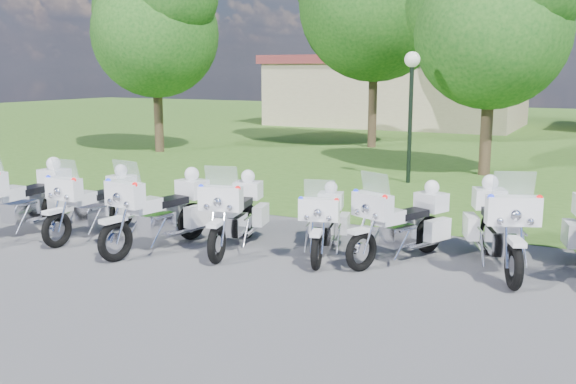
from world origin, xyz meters
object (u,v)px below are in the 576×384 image
at_px(motorcycle_6, 499,225).
at_px(lamp_post, 411,83).
at_px(motorcycle_2, 162,210).
at_px(motorcycle_5, 403,222).
at_px(motorcycle_1, 96,202).
at_px(motorcycle_4, 325,221).
at_px(motorcycle_3, 236,211).
at_px(motorcycle_0, 25,198).

xyz_separation_m(motorcycle_6, lamp_post, (-3.70, 7.26, 2.12)).
height_order(motorcycle_2, motorcycle_5, motorcycle_2).
distance_m(motorcycle_1, motorcycle_4, 4.61).
relative_size(motorcycle_5, lamp_post, 0.60).
bearing_deg(motorcycle_1, motorcycle_2, 176.28).
distance_m(motorcycle_4, motorcycle_5, 1.34).
height_order(motorcycle_2, motorcycle_6, motorcycle_6).
bearing_deg(motorcycle_4, motorcycle_3, -3.92).
bearing_deg(motorcycle_3, motorcycle_6, 178.48).
relative_size(motorcycle_1, motorcycle_6, 0.98).
xyz_separation_m(motorcycle_3, lamp_post, (0.75, 8.19, 2.16)).
relative_size(motorcycle_4, motorcycle_5, 0.95).
xyz_separation_m(motorcycle_1, motorcycle_5, (5.84, 1.15, -0.01)).
distance_m(motorcycle_4, motorcycle_6, 2.89).
bearing_deg(motorcycle_0, motorcycle_5, -169.59).
bearing_deg(motorcycle_4, motorcycle_2, 3.38).
xyz_separation_m(motorcycle_0, lamp_post, (4.95, 9.28, 2.11)).
bearing_deg(motorcycle_0, motorcycle_4, -169.57).
height_order(motorcycle_0, motorcycle_3, motorcycle_0).
distance_m(motorcycle_4, lamp_post, 8.22).
height_order(motorcycle_0, lamp_post, lamp_post).
relative_size(motorcycle_6, lamp_post, 0.66).
distance_m(motorcycle_3, motorcycle_6, 4.56).
bearing_deg(motorcycle_1, motorcycle_4, -168.96).
distance_m(motorcycle_2, lamp_post, 9.28).
distance_m(motorcycle_3, lamp_post, 8.51).
bearing_deg(motorcycle_6, motorcycle_5, -11.43).
height_order(motorcycle_3, motorcycle_6, motorcycle_6).
height_order(motorcycle_5, lamp_post, lamp_post).
bearing_deg(motorcycle_2, motorcycle_0, 17.59).
distance_m(motorcycle_1, motorcycle_6, 7.50).
bearing_deg(motorcycle_6, motorcycle_4, -10.00).
bearing_deg(motorcycle_6, motorcycle_0, -8.82).
bearing_deg(motorcycle_1, lamp_post, -112.21).
xyz_separation_m(motorcycle_4, motorcycle_5, (1.30, 0.31, 0.06)).
bearing_deg(motorcycle_1, motorcycle_6, -168.38).
xyz_separation_m(motorcycle_2, motorcycle_3, (1.19, 0.63, -0.03)).
xyz_separation_m(motorcycle_0, motorcycle_6, (8.65, 2.01, -0.01)).
bearing_deg(lamp_post, motorcycle_1, -112.85).
xyz_separation_m(motorcycle_0, motorcycle_1, (1.29, 0.58, -0.07)).
relative_size(motorcycle_2, motorcycle_6, 1.03).
bearing_deg(motorcycle_2, lamp_post, -93.41).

